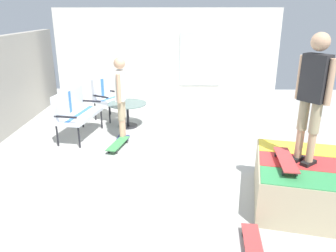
{
  "coord_description": "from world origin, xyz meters",
  "views": [
    {
      "loc": [
        -5.26,
        0.29,
        2.59
      ],
      "look_at": [
        0.11,
        0.4,
        0.7
      ],
      "focal_mm": 35.02,
      "sensor_mm": 36.0,
      "label": 1
    }
  ],
  "objects_px": {
    "patio_bench": "(74,109)",
    "person_watching": "(121,93)",
    "skateboard_by_bench": "(118,144)",
    "skateboard_spare": "(253,246)",
    "skate_ramp": "(305,183)",
    "patio_chair_near_house": "(105,95)",
    "person_skater": "(313,90)",
    "skateboard_on_ramp": "(286,160)",
    "patio_table": "(128,110)"
  },
  "relations": [
    {
      "from": "patio_chair_near_house",
      "to": "skate_ramp",
      "type": "bearing_deg",
      "value": -137.26
    },
    {
      "from": "patio_chair_near_house",
      "to": "skateboard_spare",
      "type": "relative_size",
      "value": 1.25
    },
    {
      "from": "person_skater",
      "to": "person_watching",
      "type": "bearing_deg",
      "value": 50.09
    },
    {
      "from": "skateboard_on_ramp",
      "to": "patio_bench",
      "type": "bearing_deg",
      "value": 53.68
    },
    {
      "from": "person_skater",
      "to": "skateboard_by_bench",
      "type": "bearing_deg",
      "value": 56.14
    },
    {
      "from": "skateboard_by_bench",
      "to": "patio_table",
      "type": "bearing_deg",
      "value": -1.11
    },
    {
      "from": "skateboard_on_ramp",
      "to": "person_watching",
      "type": "bearing_deg",
      "value": 45.98
    },
    {
      "from": "skateboard_on_ramp",
      "to": "skateboard_by_bench",
      "type": "bearing_deg",
      "value": 51.96
    },
    {
      "from": "skateboard_by_bench",
      "to": "skateboard_spare",
      "type": "height_order",
      "value": "same"
    },
    {
      "from": "skateboard_on_ramp",
      "to": "patio_table",
      "type": "bearing_deg",
      "value": 37.88
    },
    {
      "from": "person_skater",
      "to": "patio_table",
      "type": "bearing_deg",
      "value": 41.63
    },
    {
      "from": "skate_ramp",
      "to": "patio_bench",
      "type": "xyz_separation_m",
      "value": [
        2.55,
        3.96,
        0.3
      ]
    },
    {
      "from": "patio_table",
      "to": "skateboard_spare",
      "type": "relative_size",
      "value": 1.1
    },
    {
      "from": "patio_table",
      "to": "skateboard_on_ramp",
      "type": "height_order",
      "value": "skateboard_on_ramp"
    },
    {
      "from": "patio_bench",
      "to": "patio_table",
      "type": "relative_size",
      "value": 1.47
    },
    {
      "from": "skate_ramp",
      "to": "skateboard_spare",
      "type": "bearing_deg",
      "value": 138.46
    },
    {
      "from": "skate_ramp",
      "to": "skateboard_on_ramp",
      "type": "relative_size",
      "value": 2.88
    },
    {
      "from": "person_skater",
      "to": "skateboard_by_bench",
      "type": "height_order",
      "value": "person_skater"
    },
    {
      "from": "person_watching",
      "to": "patio_table",
      "type": "bearing_deg",
      "value": 0.1
    },
    {
      "from": "person_watching",
      "to": "skateboard_spare",
      "type": "distance_m",
      "value": 4.08
    },
    {
      "from": "skate_ramp",
      "to": "skateboard_on_ramp",
      "type": "xyz_separation_m",
      "value": [
        -0.11,
        0.34,
        0.4
      ]
    },
    {
      "from": "skate_ramp",
      "to": "skateboard_spare",
      "type": "relative_size",
      "value": 2.89
    },
    {
      "from": "patio_table",
      "to": "patio_chair_near_house",
      "type": "bearing_deg",
      "value": 44.46
    },
    {
      "from": "skate_ramp",
      "to": "person_skater",
      "type": "bearing_deg",
      "value": 92.25
    },
    {
      "from": "person_skater",
      "to": "skateboard_spare",
      "type": "xyz_separation_m",
      "value": [
        -1.05,
        0.86,
        -1.56
      ]
    },
    {
      "from": "person_skater",
      "to": "patio_bench",
      "type": "bearing_deg",
      "value": 56.74
    },
    {
      "from": "patio_bench",
      "to": "person_watching",
      "type": "distance_m",
      "value": 1.12
    },
    {
      "from": "patio_chair_near_house",
      "to": "skateboard_by_bench",
      "type": "xyz_separation_m",
      "value": [
        -1.93,
        -0.61,
        -0.53
      ]
    },
    {
      "from": "person_skater",
      "to": "skateboard_spare",
      "type": "relative_size",
      "value": 2.11
    },
    {
      "from": "skate_ramp",
      "to": "patio_chair_near_house",
      "type": "bearing_deg",
      "value": 42.74
    },
    {
      "from": "person_watching",
      "to": "skateboard_by_bench",
      "type": "xyz_separation_m",
      "value": [
        -0.45,
        0.03,
        -0.93
      ]
    },
    {
      "from": "patio_bench",
      "to": "person_skater",
      "type": "distance_m",
      "value": 4.76
    },
    {
      "from": "skateboard_by_bench",
      "to": "skateboard_on_ramp",
      "type": "xyz_separation_m",
      "value": [
        -2.04,
        -2.61,
        0.63
      ]
    },
    {
      "from": "skateboard_by_bench",
      "to": "skateboard_on_ramp",
      "type": "distance_m",
      "value": 3.37
    },
    {
      "from": "person_skater",
      "to": "skateboard_on_ramp",
      "type": "bearing_deg",
      "value": 111.9
    },
    {
      "from": "skateboard_by_bench",
      "to": "person_watching",
      "type": "bearing_deg",
      "value": -3.31
    },
    {
      "from": "skate_ramp",
      "to": "patio_bench",
      "type": "distance_m",
      "value": 4.72
    },
    {
      "from": "patio_table",
      "to": "skateboard_on_ramp",
      "type": "relative_size",
      "value": 1.1
    },
    {
      "from": "skateboard_spare",
      "to": "skateboard_on_ramp",
      "type": "relative_size",
      "value": 1.0
    },
    {
      "from": "patio_bench",
      "to": "patio_chair_near_house",
      "type": "bearing_deg",
      "value": -16.88
    },
    {
      "from": "skate_ramp",
      "to": "patio_table",
      "type": "relative_size",
      "value": 2.62
    },
    {
      "from": "skateboard_spare",
      "to": "skateboard_on_ramp",
      "type": "bearing_deg",
      "value": -32.0
    },
    {
      "from": "patio_bench",
      "to": "patio_table",
      "type": "height_order",
      "value": "patio_bench"
    },
    {
      "from": "skate_ramp",
      "to": "skateboard_by_bench",
      "type": "distance_m",
      "value": 3.53
    },
    {
      "from": "patio_table",
      "to": "skateboard_by_bench",
      "type": "relative_size",
      "value": 1.09
    },
    {
      "from": "skate_ramp",
      "to": "patio_chair_near_house",
      "type": "xyz_separation_m",
      "value": [
        3.86,
        3.57,
        0.3
      ]
    },
    {
      "from": "patio_bench",
      "to": "patio_table",
      "type": "xyz_separation_m",
      "value": [
        0.66,
        -1.04,
        -0.21
      ]
    },
    {
      "from": "skate_ramp",
      "to": "skateboard_by_bench",
      "type": "bearing_deg",
      "value": 56.85
    },
    {
      "from": "skateboard_spare",
      "to": "skateboard_on_ramp",
      "type": "xyz_separation_m",
      "value": [
        0.94,
        -0.59,
        0.63
      ]
    },
    {
      "from": "patio_table",
      "to": "person_skater",
      "type": "distance_m",
      "value": 4.47
    }
  ]
}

